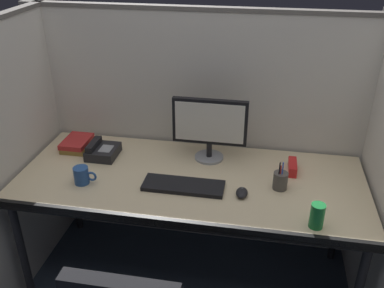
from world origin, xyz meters
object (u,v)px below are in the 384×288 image
object	(u,v)px
pen_cup	(280,181)
soda_can	(317,216)
desk_phone	(102,151)
desk	(190,186)
book_stack	(77,143)
coffee_mug	(82,175)
keyboard_main	(183,186)
computer_mouse	(242,193)
red_stapler	(292,167)
monitor_center	(210,125)

from	to	relation	value
pen_cup	soda_can	xyz separation A→B (m)	(0.16, -0.29, 0.01)
desk_phone	desk	bearing A→B (deg)	-15.18
book_stack	soda_can	world-z (taller)	soda_can
desk	coffee_mug	xyz separation A→B (m)	(-0.56, -0.15, 0.10)
keyboard_main	computer_mouse	size ratio (longest dim) A/B	4.48
desk	pen_cup	xyz separation A→B (m)	(0.48, -0.01, 0.10)
keyboard_main	book_stack	bearing A→B (deg)	156.51
desk_phone	soda_can	size ratio (longest dim) A/B	1.56
computer_mouse	pen_cup	xyz separation A→B (m)	(0.19, 0.10, 0.03)
computer_mouse	red_stapler	bearing A→B (deg)	48.05
desk	pen_cup	world-z (taller)	pen_cup
soda_can	monitor_center	bearing A→B (deg)	136.65
desk	monitor_center	size ratio (longest dim) A/B	4.42
red_stapler	desk_phone	world-z (taller)	desk_phone
monitor_center	coffee_mug	xyz separation A→B (m)	(-0.63, -0.39, -0.17)
soda_can	red_stapler	bearing A→B (deg)	100.91
coffee_mug	desk_phone	distance (m)	0.30
soda_can	coffee_mug	bearing A→B (deg)	172.69
red_stapler	computer_mouse	bearing A→B (deg)	-131.95
keyboard_main	red_stapler	distance (m)	0.63
red_stapler	desk_phone	size ratio (longest dim) A/B	0.79
pen_cup	book_stack	bearing A→B (deg)	169.11
keyboard_main	red_stapler	size ratio (longest dim) A/B	2.87
red_stapler	pen_cup	xyz separation A→B (m)	(-0.07, -0.19, 0.02)
red_stapler	pen_cup	size ratio (longest dim) A/B	0.92
computer_mouse	book_stack	xyz separation A→B (m)	(-1.04, 0.34, 0.01)
computer_mouse	soda_can	size ratio (longest dim) A/B	0.79
coffee_mug	book_stack	xyz separation A→B (m)	(-0.19, 0.37, -0.02)
monitor_center	soda_can	size ratio (longest dim) A/B	3.52
computer_mouse	soda_can	bearing A→B (deg)	-28.18
monitor_center	keyboard_main	xyz separation A→B (m)	(-0.09, -0.33, -0.20)
keyboard_main	red_stapler	bearing A→B (deg)	25.41
book_stack	desk_phone	distance (m)	0.20
keyboard_main	computer_mouse	world-z (taller)	computer_mouse
desk	pen_cup	distance (m)	0.49
red_stapler	pen_cup	world-z (taller)	pen_cup
red_stapler	book_stack	xyz separation A→B (m)	(-1.31, 0.05, 0.00)
computer_mouse	desk	bearing A→B (deg)	158.54
coffee_mug	pen_cup	xyz separation A→B (m)	(1.04, 0.14, 0.00)
desk_phone	pen_cup	bearing A→B (deg)	-9.02
keyboard_main	coffee_mug	distance (m)	0.55
computer_mouse	coffee_mug	distance (m)	0.85
computer_mouse	book_stack	world-z (taller)	book_stack
keyboard_main	computer_mouse	xyz separation A→B (m)	(0.31, -0.02, 0.01)
desk	computer_mouse	distance (m)	0.32
book_stack	desk_phone	size ratio (longest dim) A/B	1.11
desk_phone	monitor_center	bearing A→B (deg)	7.69
coffee_mug	soda_can	xyz separation A→B (m)	(1.20, -0.15, 0.01)
coffee_mug	pen_cup	world-z (taller)	pen_cup
keyboard_main	book_stack	world-z (taller)	book_stack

